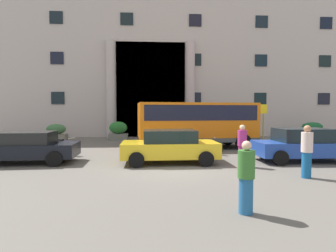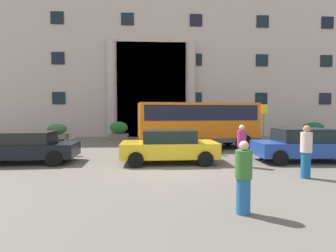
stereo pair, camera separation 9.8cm
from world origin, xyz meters
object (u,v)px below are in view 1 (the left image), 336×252
at_px(motorcycle_far_end, 201,146).
at_px(hedge_planter_east, 118,131).
at_px(hedge_planter_entrance_right, 195,131).
at_px(hedge_planter_entrance_left, 312,131).
at_px(motorcycle_near_kerb, 288,145).
at_px(bus_stop_sign, 263,120).
at_px(pedestrian_woman_dark_dress, 242,145).
at_px(scooter_by_planter, 61,146).
at_px(pedestrian_man_red_shirt, 307,151).
at_px(white_taxi_kerbside, 170,146).
at_px(pedestrian_man_crossing, 246,177).
at_px(hedge_planter_far_west, 56,133).
at_px(parked_coupe_end, 302,145).
at_px(orange_minibus, 197,121).
at_px(parked_sedan_far, 25,147).

bearing_deg(motorcycle_far_end, hedge_planter_east, 141.29).
xyz_separation_m(hedge_planter_entrance_right, hedge_planter_entrance_left, (9.43, -0.38, -0.04)).
bearing_deg(hedge_planter_entrance_left, motorcycle_near_kerb, -128.62).
distance_m(bus_stop_sign, hedge_planter_east, 10.57).
distance_m(bus_stop_sign, pedestrian_woman_dark_dress, 7.92).
distance_m(bus_stop_sign, scooter_by_planter, 12.52).
height_order(motorcycle_far_end, pedestrian_man_red_shirt, pedestrian_man_red_shirt).
bearing_deg(white_taxi_kerbside, scooter_by_planter, 156.07).
height_order(hedge_planter_east, hedge_planter_entrance_left, hedge_planter_east).
height_order(hedge_planter_entrance_right, pedestrian_man_crossing, pedestrian_man_crossing).
bearing_deg(hedge_planter_far_west, hedge_planter_entrance_left, 0.08).
bearing_deg(hedge_planter_east, scooter_by_planter, -105.14).
bearing_deg(hedge_planter_east, hedge_planter_entrance_right, 3.04).
bearing_deg(white_taxi_kerbside, pedestrian_woman_dark_dress, -19.59).
height_order(hedge_planter_east, parked_coupe_end, parked_coupe_end).
relative_size(motorcycle_far_end, pedestrian_woman_dark_dress, 1.23).
distance_m(hedge_planter_entrance_right, pedestrian_woman_dark_dress, 10.72).
relative_size(orange_minibus, hedge_planter_entrance_left, 3.96).
bearing_deg(parked_coupe_end, orange_minibus, 130.99).
height_order(hedge_planter_east, motorcycle_near_kerb, hedge_planter_east).
height_order(parked_sedan_far, motorcycle_near_kerb, parked_sedan_far).
bearing_deg(pedestrian_man_red_shirt, motorcycle_near_kerb, -6.18).
relative_size(orange_minibus, hedge_planter_entrance_right, 3.78).
height_order(motorcycle_near_kerb, motorcycle_far_end, same).
height_order(hedge_planter_entrance_left, white_taxi_kerbside, white_taxi_kerbside).
relative_size(hedge_planter_east, hedge_planter_far_west, 0.95).
bearing_deg(motorcycle_near_kerb, pedestrian_man_red_shirt, -120.90).
xyz_separation_m(orange_minibus, hedge_planter_far_west, (-9.88, 4.82, -1.01)).
distance_m(hedge_planter_entrance_left, parked_sedan_far, 20.34).
distance_m(hedge_planter_entrance_right, scooter_by_planter, 10.94).
bearing_deg(pedestrian_man_crossing, hedge_planter_entrance_right, 102.61).
bearing_deg(bus_stop_sign, hedge_planter_entrance_right, 136.27).
height_order(hedge_planter_far_west, parked_sedan_far, parked_sedan_far).
xyz_separation_m(white_taxi_kerbside, pedestrian_man_crossing, (1.25, -5.88, 0.06)).
distance_m(hedge_planter_far_west, motorcycle_near_kerb, 15.98).
xyz_separation_m(hedge_planter_entrance_right, white_taxi_kerbside, (-2.64, -9.77, 0.03)).
relative_size(scooter_by_planter, motorcycle_near_kerb, 0.97).
xyz_separation_m(hedge_planter_east, pedestrian_man_red_shirt, (7.66, -12.38, 0.20)).
bearing_deg(parked_coupe_end, scooter_by_planter, 169.06).
bearing_deg(orange_minibus, pedestrian_man_crossing, -99.89).
bearing_deg(pedestrian_man_crossing, pedestrian_man_red_shirt, 61.44).
xyz_separation_m(parked_sedan_far, motorcycle_far_end, (7.87, 1.86, -0.23)).
bearing_deg(hedge_planter_entrance_right, pedestrian_man_crossing, -95.06).
bearing_deg(hedge_planter_entrance_left, pedestrian_man_red_shirt, -122.11).
bearing_deg(motorcycle_near_kerb, hedge_planter_far_west, 144.34).
height_order(bus_stop_sign, hedge_planter_far_west, bus_stop_sign).
bearing_deg(hedge_planter_far_west, hedge_planter_east, 1.16).
bearing_deg(pedestrian_man_crossing, hedge_planter_entrance_left, 72.36).
distance_m(hedge_planter_entrance_right, motorcycle_near_kerb, 8.38).
distance_m(hedge_planter_entrance_right, pedestrian_man_crossing, 15.71).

